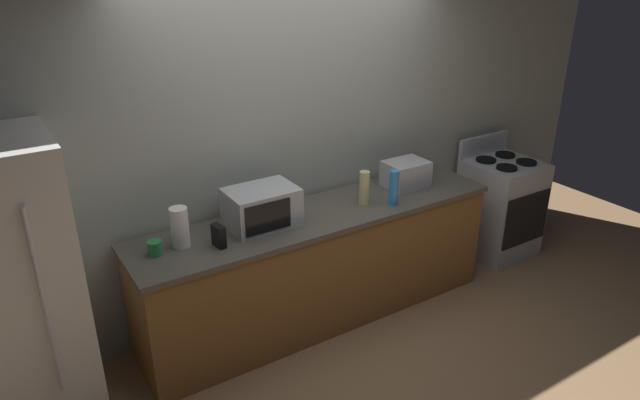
% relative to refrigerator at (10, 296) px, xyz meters
% --- Properties ---
extents(ground_plane, '(8.00, 8.00, 0.00)m').
position_rel_refrigerator_xyz_m(ground_plane, '(2.05, -0.40, -0.90)').
color(ground_plane, '#93704C').
extents(back_wall, '(6.40, 0.10, 2.70)m').
position_rel_refrigerator_xyz_m(back_wall, '(2.05, 0.41, 0.45)').
color(back_wall, '#9EA399').
rests_on(back_wall, ground_plane).
extents(counter_run, '(2.84, 0.64, 0.90)m').
position_rel_refrigerator_xyz_m(counter_run, '(2.05, 0.00, -0.45)').
color(counter_run, brown).
rests_on(counter_run, ground_plane).
extents(refrigerator, '(0.72, 0.73, 1.80)m').
position_rel_refrigerator_xyz_m(refrigerator, '(0.00, 0.00, 0.00)').
color(refrigerator, white).
rests_on(refrigerator, ground_plane).
extents(stove_range, '(0.60, 0.61, 1.08)m').
position_rel_refrigerator_xyz_m(stove_range, '(4.05, 0.00, -0.44)').
color(stove_range, '#B7BABF').
rests_on(stove_range, ground_plane).
extents(microwave, '(0.48, 0.35, 0.27)m').
position_rel_refrigerator_xyz_m(microwave, '(1.60, 0.05, 0.13)').
color(microwave, '#B7BABF').
rests_on(microwave, counter_run).
extents(toaster_oven, '(0.34, 0.26, 0.21)m').
position_rel_refrigerator_xyz_m(toaster_oven, '(2.91, 0.06, 0.10)').
color(toaster_oven, '#B7BABF').
rests_on(toaster_oven, counter_run).
extents(paper_towel_roll, '(0.12, 0.12, 0.27)m').
position_rel_refrigerator_xyz_m(paper_towel_roll, '(1.01, 0.05, 0.13)').
color(paper_towel_roll, white).
rests_on(paper_towel_roll, counter_run).
extents(cordless_phone, '(0.06, 0.12, 0.15)m').
position_rel_refrigerator_xyz_m(cordless_phone, '(1.22, -0.09, 0.07)').
color(cordless_phone, black).
rests_on(cordless_phone, counter_run).
extents(bottle_spray_cleaner, '(0.07, 0.07, 0.27)m').
position_rel_refrigerator_xyz_m(bottle_spray_cleaner, '(2.59, -0.18, 0.14)').
color(bottle_spray_cleaner, '#338CE5').
rests_on(bottle_spray_cleaner, counter_run).
extents(bottle_vinegar, '(0.08, 0.08, 0.26)m').
position_rel_refrigerator_xyz_m(bottle_vinegar, '(2.41, -0.05, 0.13)').
color(bottle_vinegar, beige).
rests_on(bottle_vinegar, counter_run).
extents(mug_green, '(0.09, 0.09, 0.10)m').
position_rel_refrigerator_xyz_m(mug_green, '(0.84, 0.02, 0.05)').
color(mug_green, '#2D8C47').
rests_on(mug_green, counter_run).
extents(mug_red, '(0.08, 0.08, 0.10)m').
position_rel_refrigerator_xyz_m(mug_red, '(3.23, 0.21, 0.05)').
color(mug_red, red).
rests_on(mug_red, counter_run).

